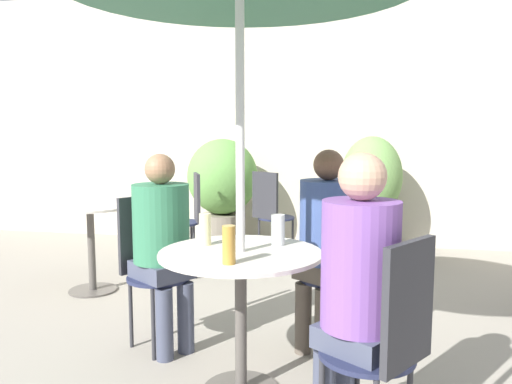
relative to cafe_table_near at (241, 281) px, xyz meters
The scene contains 17 objects.
ground_plane 0.59m from the cafe_table_near, 159.18° to the left, with size 20.00×20.00×0.00m, color gray.
storefront_wall 3.70m from the cafe_table_near, 92.03° to the left, with size 10.00×0.06×3.00m.
cafe_table_near is the anchor object (origin of this frame).
cafe_table_far 2.08m from the cafe_table_near, 139.30° to the left, with size 0.74×0.74×0.73m.
bistro_chair_0 0.83m from the cafe_table_near, 34.75° to the right, with size 0.44×0.43×0.92m.
bistro_chair_1 0.83m from the cafe_table_near, 55.25° to the left, with size 0.43×0.44×0.92m.
bistro_chair_2 0.83m from the cafe_table_near, 145.25° to the left, with size 0.44×0.43×0.92m.
bistro_chair_3 2.63m from the cafe_table_near, 96.18° to the left, with size 0.43×0.44×0.92m.
bistro_chair_4 2.48m from the cafe_table_near, 114.51° to the left, with size 0.43×0.42×0.92m.
seated_person_0 0.70m from the cafe_table_near, 34.75° to the right, with size 0.39×0.38×1.24m.
seated_person_1 0.70m from the cafe_table_near, 55.25° to the left, with size 0.41×0.42×1.22m.
seated_person_2 0.70m from the cafe_table_near, 145.25° to the left, with size 0.42×0.41×1.19m.
beer_glass_0 0.33m from the cafe_table_near, 47.96° to the left, with size 0.07×0.07×0.16m.
beer_glass_1 0.33m from the cafe_table_near, 153.46° to the left, with size 0.06×0.06×0.17m.
beer_glass_2 0.34m from the cafe_table_near, 89.80° to the right, with size 0.06×0.06×0.17m.
potted_plant_0 3.20m from the cafe_table_near, 106.40° to the left, with size 0.79×0.79×1.25m.
potted_plant_1 3.18m from the cafe_table_near, 76.62° to the left, with size 0.65×0.65×1.28m.
Camera 1 is at (0.66, -2.40, 1.31)m, focal length 35.00 mm.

